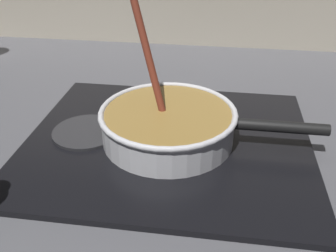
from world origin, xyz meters
name	(u,v)px	position (x,y,z in m)	size (l,w,h in m)	color
ground	(101,201)	(0.00, 0.00, -0.02)	(2.40, 1.60, 0.04)	#4C4C51
hob_plate	(168,142)	(0.09, 0.16, 0.01)	(0.56, 0.48, 0.01)	black
burner_ring	(168,138)	(0.09, 0.16, 0.02)	(0.17, 0.17, 0.01)	#592D0C
spare_burner	(86,132)	(-0.08, 0.16, 0.01)	(0.14, 0.14, 0.01)	#262628
cooking_pan	(169,124)	(0.09, 0.16, 0.05)	(0.43, 0.27, 0.30)	silver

